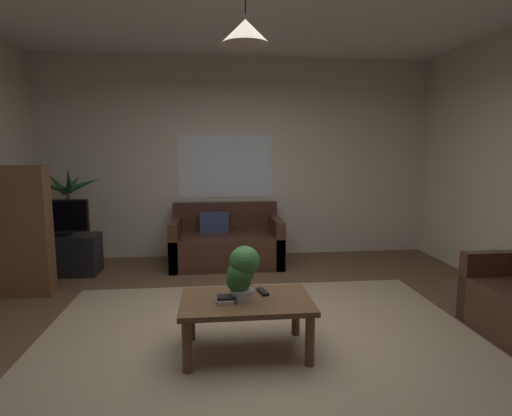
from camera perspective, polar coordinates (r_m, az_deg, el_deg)
name	(u,v)px	position (r m, az deg, el deg)	size (l,w,h in m)	color
floor	(260,336)	(3.62, 0.52, -17.53)	(5.68, 5.48, 0.02)	brown
rug	(263,346)	(3.44, 0.93, -18.74)	(3.69, 3.02, 0.01)	tan
wall_back	(238,158)	(6.03, -2.49, 6.95)	(5.80, 0.06, 2.88)	beige
window_pane	(225,166)	(5.99, -4.31, 5.82)	(1.37, 0.01, 0.91)	white
couch_under_window	(226,244)	(5.64, -4.19, -5.09)	(1.49, 0.87, 0.82)	#47281E
coffee_table	(246,308)	(3.21, -1.36, -13.80)	(1.00, 0.62, 0.43)	brown
book_on_table_0	(225,301)	(3.12, -4.32, -12.83)	(0.13, 0.12, 0.03)	beige
book_on_table_1	(226,297)	(3.11, -4.21, -12.37)	(0.14, 0.09, 0.02)	black
remote_on_table_0	(263,292)	(3.31, 0.96, -11.64)	(0.05, 0.16, 0.02)	black
potted_plant_on_table	(242,272)	(3.12, -1.99, -8.91)	(0.26, 0.24, 0.42)	beige
tv_stand	(62,255)	(5.73, -25.52, -5.92)	(0.90, 0.44, 0.50)	black
tv	(59,217)	(5.62, -25.89, -1.20)	(0.72, 0.16, 0.45)	black
potted_palm_corner	(70,224)	(6.04, -24.63, -2.11)	(0.85, 0.79, 1.38)	#B77051
bookshelf_corner	(15,231)	(5.02, -30.68, -2.84)	(0.70, 0.31, 1.40)	brown
pendant_lamp	(245,32)	(3.09, -1.49, 23.45)	(0.35, 0.35, 0.59)	black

